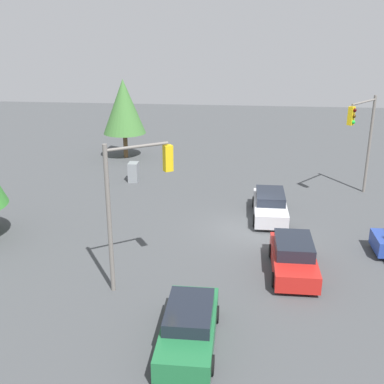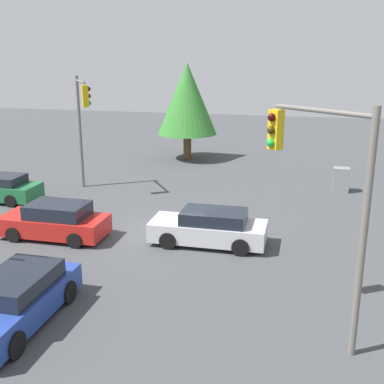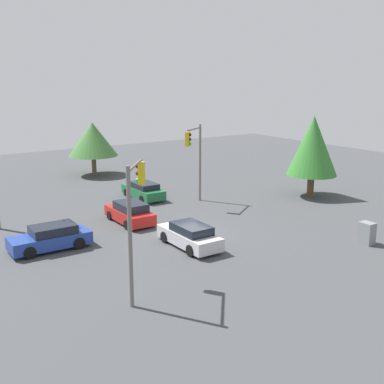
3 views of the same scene
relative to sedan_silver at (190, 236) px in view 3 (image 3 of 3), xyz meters
name	(u,v)px [view 3 (image 3 of 3)]	position (x,y,z in m)	size (l,w,h in m)	color
ground_plane	(189,235)	(-1.84, 1.14, -0.68)	(80.00, 80.00, 0.00)	#424447
sedan_silver	(190,236)	(0.00, 0.00, 0.00)	(4.50, 1.88, 1.40)	silver
sedan_red	(130,213)	(-6.23, -0.71, 0.01)	(4.28, 1.93, 1.45)	red
sedan_blue	(51,238)	(-4.08, -6.84, 0.01)	(1.95, 4.51, 1.41)	#233D93
sedan_green	(143,191)	(-11.66, 3.24, -0.03)	(4.45, 1.88, 1.34)	#1E6638
traffic_signal_main	(195,151)	(-7.96, 5.83, 3.43)	(1.79, 2.42, 6.09)	slate
traffic_signal_cross	(135,206)	(3.95, -5.50, 3.50)	(2.55, 2.10, 6.16)	slate
electrical_cabinet	(367,233)	(5.44, 8.95, -0.02)	(0.84, 0.64, 1.32)	gray
tree_corner	(93,139)	(-22.99, 3.72, 2.93)	(4.87, 4.87, 5.29)	brown
tree_left	(313,146)	(-4.61, 15.08, 3.52)	(4.09, 4.09, 6.63)	brown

